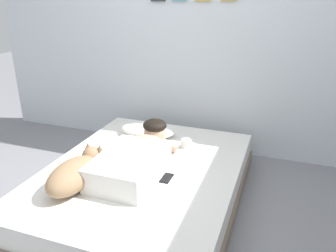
% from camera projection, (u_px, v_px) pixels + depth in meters
% --- Properties ---
extents(ground_plane, '(12.95, 12.95, 0.00)m').
position_uv_depth(ground_plane, '(125.00, 233.00, 2.33)').
color(ground_plane, gray).
extents(back_wall, '(4.48, 0.12, 2.50)m').
position_uv_depth(back_wall, '(193.00, 26.00, 3.25)').
color(back_wall, silver).
rests_on(back_wall, ground).
extents(bed, '(1.46, 1.90, 0.30)m').
position_uv_depth(bed, '(144.00, 184.00, 2.65)').
color(bed, '#726051').
rests_on(bed, ground).
extents(pillow, '(0.52, 0.32, 0.11)m').
position_uv_depth(pillow, '(148.00, 130.00, 3.15)').
color(pillow, white).
rests_on(pillow, bed).
extents(person_lying, '(0.43, 0.92, 0.27)m').
position_uv_depth(person_lying, '(137.00, 156.00, 2.54)').
color(person_lying, white).
rests_on(person_lying, bed).
extents(dog, '(0.26, 0.57, 0.21)m').
position_uv_depth(dog, '(76.00, 173.00, 2.31)').
color(dog, '#9E7A56').
rests_on(dog, bed).
extents(coffee_cup, '(0.13, 0.09, 0.07)m').
position_uv_depth(coffee_cup, '(186.00, 143.00, 2.91)').
color(coffee_cup, white).
rests_on(coffee_cup, bed).
extents(cell_phone, '(0.07, 0.14, 0.01)m').
position_uv_depth(cell_phone, '(167.00, 178.00, 2.43)').
color(cell_phone, black).
rests_on(cell_phone, bed).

